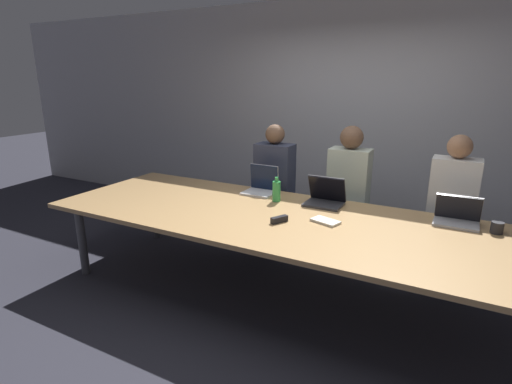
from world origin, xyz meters
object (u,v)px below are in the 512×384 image
object	(u,v)px
person_far_right	(450,214)
stapler	(279,219)
cup_far_right	(497,228)
person_far_midleft	(274,191)
laptop_far_right	(457,216)
person_far_center	(348,197)
laptop_far_midleft	(262,185)
bottle_far_midleft	(276,191)
laptop_far_center	(325,196)

from	to	relation	value
person_far_right	stapler	distance (m)	1.63
cup_far_right	stapler	bearing A→B (deg)	-159.95
person_far_midleft	stapler	size ratio (longest dim) A/B	9.23
laptop_far_right	person_far_center	world-z (taller)	person_far_center
laptop_far_midleft	person_far_right	size ratio (longest dim) A/B	0.22
laptop_far_midleft	bottle_far_midleft	bearing A→B (deg)	-37.37
bottle_far_midleft	laptop_far_right	distance (m)	1.54
laptop_far_midleft	person_far_midleft	size ratio (longest dim) A/B	0.22
person_far_midleft	stapler	xyz separation A→B (m)	(0.54, -1.04, 0.10)
laptop_far_midleft	person_far_center	distance (m)	0.90
laptop_far_right	laptop_far_center	distance (m)	1.10
laptop_far_center	person_far_center	xyz separation A→B (m)	(0.08, 0.49, -0.13)
laptop_far_midleft	bottle_far_midleft	world-z (taller)	laptop_far_midleft
person_far_midleft	person_far_right	distance (m)	1.75
person_far_center	stapler	distance (m)	1.15
bottle_far_midleft	stapler	bearing A→B (deg)	-62.26
laptop_far_right	person_far_right	bearing A→B (deg)	97.36
laptop_far_right	cup_far_right	distance (m)	0.29
laptop_far_right	person_far_right	xyz separation A→B (m)	(-0.06, 0.44, -0.14)
person_far_midleft	laptop_far_center	distance (m)	0.83
person_far_midleft	bottle_far_midleft	world-z (taller)	person_far_midleft
laptop_far_center	stapler	xyz separation A→B (m)	(-0.17, -0.63, -0.05)
person_far_midleft	person_far_center	bearing A→B (deg)	6.16
cup_far_right	stapler	world-z (taller)	cup_far_right
person_far_midleft	cup_far_right	distance (m)	2.14
laptop_far_right	stapler	bearing A→B (deg)	-152.96
laptop_far_midleft	person_far_center	size ratio (longest dim) A/B	0.22
person_far_midleft	stapler	world-z (taller)	person_far_midleft
bottle_far_midleft	laptop_far_right	bearing A→B (deg)	5.38
bottle_far_midleft	person_far_midleft	bearing A→B (deg)	117.34
person_far_right	laptop_far_center	size ratio (longest dim) A/B	4.11
cup_far_right	laptop_far_center	size ratio (longest dim) A/B	0.26
bottle_far_midleft	cup_far_right	xyz separation A→B (m)	(1.81, 0.06, -0.06)
person_far_right	person_far_center	size ratio (longest dim) A/B	0.99
person_far_midleft	laptop_far_center	bearing A→B (deg)	-29.36
laptop_far_midleft	laptop_far_right	distance (m)	1.80
cup_far_right	person_far_center	size ratio (longest dim) A/B	0.06
laptop_far_center	person_far_center	distance (m)	0.51
bottle_far_midleft	laptop_far_center	world-z (taller)	laptop_far_center
person_far_midleft	person_far_center	distance (m)	0.80
stapler	laptop_far_midleft	bearing A→B (deg)	154.81
person_far_midleft	laptop_far_right	xyz separation A→B (m)	(1.81, -0.39, 0.14)
laptop_far_center	laptop_far_midleft	bearing A→B (deg)	174.37
person_far_center	stapler	world-z (taller)	person_far_center
laptop_far_midleft	laptop_far_right	size ratio (longest dim) A/B	0.92
person_far_right	bottle_far_midleft	bearing A→B (deg)	-158.29
bottle_far_midleft	cup_far_right	bearing A→B (deg)	1.95
person_far_right	laptop_far_center	distance (m)	1.15
person_far_right	person_far_center	xyz separation A→B (m)	(-0.96, 0.03, 0.02)
laptop_far_center	stapler	bearing A→B (deg)	-105.13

